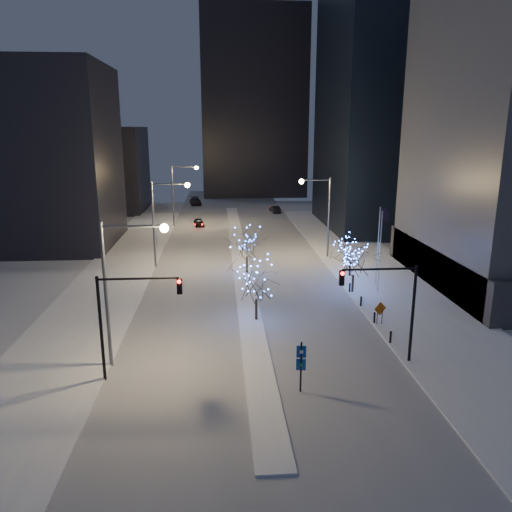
{
  "coord_description": "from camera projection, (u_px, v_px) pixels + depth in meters",
  "views": [
    {
      "loc": [
        -2.42,
        -29.83,
        15.8
      ],
      "look_at": [
        0.67,
        12.03,
        5.0
      ],
      "focal_mm": 35.0,
      "sensor_mm": 36.0,
      "label": 1
    }
  ],
  "objects": [
    {
      "name": "east_sidewalk",
      "position": [
        384.0,
        280.0,
        53.29
      ],
      "size": [
        10.0,
        90.0,
        0.15
      ],
      "primitive_type": "cube",
      "color": "white",
      "rests_on": "ground"
    },
    {
      "name": "filler_west_near",
      "position": [
        27.0,
        157.0,
        66.57
      ],
      "size": [
        22.0,
        18.0,
        24.0
      ],
      "primitive_type": "cube",
      "color": "black",
      "rests_on": "ground"
    },
    {
      "name": "holiday_tree_median_near",
      "position": [
        256.0,
        281.0,
        41.22
      ],
      "size": [
        5.27,
        5.27,
        5.22
      ],
      "color": "black",
      "rests_on": "median"
    },
    {
      "name": "ground",
      "position": [
        259.0,
        375.0,
        32.92
      ],
      "size": [
        160.0,
        160.0,
        0.0
      ],
      "primitive_type": "plane",
      "color": "silver",
      "rests_on": "ground"
    },
    {
      "name": "holiday_tree_median_far",
      "position": [
        247.0,
        244.0,
        54.9
      ],
      "size": [
        4.16,
        4.16,
        5.01
      ],
      "color": "black",
      "rests_on": "median"
    },
    {
      "name": "car_mid",
      "position": [
        275.0,
        209.0,
        95.89
      ],
      "size": [
        1.98,
        4.06,
        1.28
      ],
      "primitive_type": "imported",
      "rotation": [
        0.0,
        0.0,
        3.31
      ],
      "color": "black",
      "rests_on": "ground"
    },
    {
      "name": "car_far",
      "position": [
        195.0,
        201.0,
        105.32
      ],
      "size": [
        2.87,
        5.59,
        1.55
      ],
      "primitive_type": "imported",
      "rotation": [
        0.0,
        0.0,
        0.13
      ],
      "color": "#222227",
      "rests_on": "ground"
    },
    {
      "name": "street_lamp_east",
      "position": [
        322.0,
        207.0,
        61.01
      ],
      "size": [
        3.9,
        0.56,
        10.0
      ],
      "color": "#595E66",
      "rests_on": "ground"
    },
    {
      "name": "median",
      "position": [
        240.0,
        259.0,
        61.88
      ],
      "size": [
        2.0,
        80.0,
        0.15
      ],
      "primitive_type": "cube",
      "color": "white",
      "rests_on": "ground"
    },
    {
      "name": "street_lamp_w_near",
      "position": [
        121.0,
        275.0,
        32.6
      ],
      "size": [
        4.4,
        0.56,
        10.0
      ],
      "color": "#595E66",
      "rests_on": "ground"
    },
    {
      "name": "road",
      "position": [
        238.0,
        250.0,
        66.72
      ],
      "size": [
        20.0,
        130.0,
        0.02
      ],
      "primitive_type": "cube",
      "color": "#A7ACB6",
      "rests_on": "ground"
    },
    {
      "name": "street_lamp_w_far",
      "position": [
        179.0,
        187.0,
        80.89
      ],
      "size": [
        4.4,
        0.56,
        10.0
      ],
      "color": "#595E66",
      "rests_on": "ground"
    },
    {
      "name": "traffic_signal_west",
      "position": [
        125.0,
        310.0,
        31.13
      ],
      "size": [
        5.26,
        0.43,
        7.0
      ],
      "color": "black",
      "rests_on": "ground"
    },
    {
      "name": "west_sidewalk",
      "position": [
        108.0,
        286.0,
        51.22
      ],
      "size": [
        8.0,
        90.0,
        0.15
      ],
      "primitive_type": "cube",
      "color": "white",
      "rests_on": "ground"
    },
    {
      "name": "horizon_block",
      "position": [
        254.0,
        105.0,
        116.97
      ],
      "size": [
        24.0,
        14.0,
        42.0
      ],
      "primitive_type": "cube",
      "color": "black",
      "rests_on": "ground"
    },
    {
      "name": "traffic_signal_east",
      "position": [
        391.0,
        298.0,
        33.33
      ],
      "size": [
        5.26,
        0.43,
        7.0
      ],
      "color": "black",
      "rests_on": "ground"
    },
    {
      "name": "wayfinding_sign",
      "position": [
        301.0,
        362.0,
        30.28
      ],
      "size": [
        0.59,
        0.16,
        3.31
      ],
      "rotation": [
        0.0,
        0.0,
        -0.14
      ],
      "color": "black",
      "rests_on": "ground"
    },
    {
      "name": "holiday_tree_plaza_far",
      "position": [
        351.0,
        250.0,
        53.8
      ],
      "size": [
        4.2,
        4.2,
        4.47
      ],
      "color": "black",
      "rests_on": "east_sidewalk"
    },
    {
      "name": "street_lamp_w_mid",
      "position": [
        162.0,
        212.0,
        56.74
      ],
      "size": [
        4.4,
        0.56,
        10.0
      ],
      "color": "#595E66",
      "rests_on": "ground"
    },
    {
      "name": "flagpoles",
      "position": [
        380.0,
        243.0,
        49.34
      ],
      "size": [
        1.35,
        2.6,
        8.0
      ],
      "color": "silver",
      "rests_on": "east_sidewalk"
    },
    {
      "name": "bollards",
      "position": [
        367.0,
        309.0,
        43.15
      ],
      "size": [
        0.16,
        12.16,
        0.9
      ],
      "color": "black",
      "rests_on": "east_sidewalk"
    },
    {
      "name": "construction_sign",
      "position": [
        380.0,
        311.0,
        40.76
      ],
      "size": [
        1.12,
        0.42,
        1.92
      ],
      "rotation": [
        0.0,
        0.0,
        0.33
      ],
      "color": "black",
      "rests_on": "east_sidewalk"
    },
    {
      "name": "car_near",
      "position": [
        199.0,
        222.0,
        82.46
      ],
      "size": [
        2.08,
        3.96,
        1.28
      ],
      "primitive_type": "imported",
      "rotation": [
        0.0,
        0.0,
        0.15
      ],
      "color": "black",
      "rests_on": "ground"
    },
    {
      "name": "filler_west_far",
      "position": [
        97.0,
        169.0,
        96.69
      ],
      "size": [
        18.0,
        16.0,
        16.0
      ],
      "primitive_type": "cube",
      "color": "black",
      "rests_on": "ground"
    },
    {
      "name": "holiday_tree_plaza_near",
      "position": [
        354.0,
        260.0,
        48.37
      ],
      "size": [
        5.14,
        5.14,
        4.99
      ],
      "color": "black",
      "rests_on": "east_sidewalk"
    }
  ]
}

